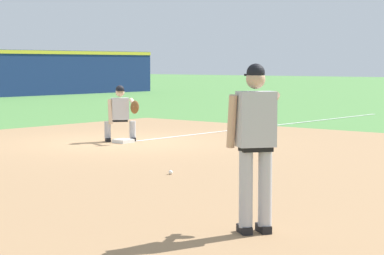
{
  "coord_description": "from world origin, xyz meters",
  "views": [
    {
      "loc": [
        -12.26,
        -12.44,
        1.86
      ],
      "look_at": [
        -3.96,
        -5.45,
        0.93
      ],
      "focal_mm": 70.0,
      "sensor_mm": 36.0,
      "label": 1
    }
  ],
  "objects_px": {
    "baseball": "(171,172)",
    "first_baseman": "(121,111)",
    "first_base_bag": "(123,141)",
    "pitcher": "(256,137)"
  },
  "relations": [
    {
      "from": "pitcher",
      "to": "first_baseman",
      "type": "distance_m",
      "value": 9.89
    },
    {
      "from": "pitcher",
      "to": "first_baseman",
      "type": "relative_size",
      "value": 1.39
    },
    {
      "from": "baseball",
      "to": "pitcher",
      "type": "xyz_separation_m",
      "value": [
        -2.62,
        -3.59,
        1.02
      ]
    },
    {
      "from": "first_baseman",
      "to": "first_base_bag",
      "type": "bearing_deg",
      "value": -127.37
    },
    {
      "from": "baseball",
      "to": "first_baseman",
      "type": "bearing_deg",
      "value": 54.16
    },
    {
      "from": "first_baseman",
      "to": "baseball",
      "type": "bearing_deg",
      "value": -125.84
    },
    {
      "from": "first_base_bag",
      "to": "pitcher",
      "type": "relative_size",
      "value": 0.2
    },
    {
      "from": "baseball",
      "to": "first_baseman",
      "type": "relative_size",
      "value": 0.06
    },
    {
      "from": "first_base_bag",
      "to": "first_baseman",
      "type": "bearing_deg",
      "value": 52.63
    },
    {
      "from": "pitcher",
      "to": "first_baseman",
      "type": "bearing_deg",
      "value": 54.04
    }
  ]
}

